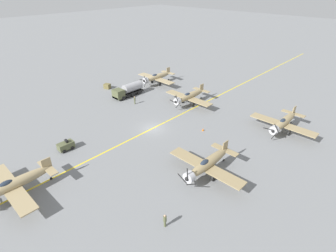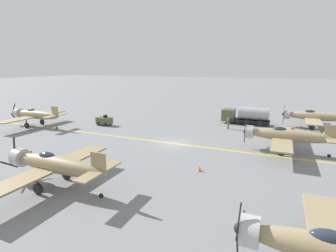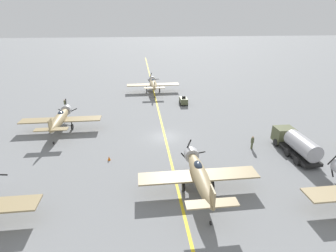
% 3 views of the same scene
% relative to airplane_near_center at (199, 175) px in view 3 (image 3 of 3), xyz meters
% --- Properties ---
extents(ground_plane, '(400.00, 400.00, 0.00)m').
position_rel_airplane_near_center_xyz_m(ground_plane, '(-2.02, 13.35, -2.01)').
color(ground_plane, slate).
extents(taxiway_stripe, '(0.30, 160.00, 0.01)m').
position_rel_airplane_near_center_xyz_m(taxiway_stripe, '(-2.02, 13.35, -2.01)').
color(taxiway_stripe, yellow).
rests_on(taxiway_stripe, ground).
extents(airplane_near_center, '(12.00, 9.98, 3.70)m').
position_rel_airplane_near_center_xyz_m(airplane_near_center, '(0.00, 0.00, 0.00)').
color(airplane_near_center, '#9E8961').
rests_on(airplane_near_center, ground).
extents(airplane_far_center, '(12.00, 9.98, 3.66)m').
position_rel_airplane_near_center_xyz_m(airplane_far_center, '(-2.16, 38.02, 0.00)').
color(airplane_far_center, tan).
rests_on(airplane_far_center, ground).
extents(airplane_mid_left, '(12.00, 9.98, 3.80)m').
position_rel_airplane_near_center_xyz_m(airplane_mid_left, '(-17.61, 17.38, 0.00)').
color(airplane_mid_left, '#97835A').
rests_on(airplane_mid_left, ground).
extents(fuel_tanker, '(2.67, 8.00, 2.98)m').
position_rel_airplane_near_center_xyz_m(fuel_tanker, '(13.94, 6.35, -0.50)').
color(fuel_tanker, black).
rests_on(fuel_tanker, ground).
extents(tow_tractor, '(1.57, 2.60, 1.79)m').
position_rel_airplane_near_center_xyz_m(tow_tractor, '(3.28, 28.23, -1.22)').
color(tow_tractor, '#515638').
rests_on(tow_tractor, ground).
extents(ground_crew_walking, '(0.40, 0.40, 1.83)m').
position_rel_airplane_near_center_xyz_m(ground_crew_walking, '(9.12, 8.36, -1.01)').
color(ground_crew_walking, '#515638').
rests_on(ground_crew_walking, ground).
extents(ground_crew_inspecting, '(0.40, 0.40, 1.84)m').
position_rel_airplane_near_center_xyz_m(ground_crew_inspecting, '(-19.59, 28.11, -1.01)').
color(ground_crew_inspecting, '#515638').
rests_on(ground_crew_inspecting, ground).
extents(traffic_cone, '(0.36, 0.36, 0.55)m').
position_rel_airplane_near_center_xyz_m(traffic_cone, '(-9.55, 7.44, -1.74)').
color(traffic_cone, orange).
rests_on(traffic_cone, ground).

